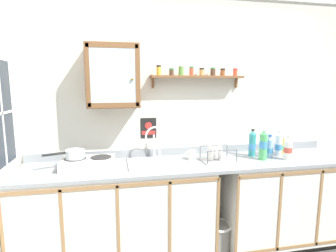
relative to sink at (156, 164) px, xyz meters
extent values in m
cube|color=silver|center=(0.36, 0.29, 0.39)|extent=(3.88, 0.05, 2.66)
cube|color=silver|center=(-0.38, -0.04, -0.44)|extent=(1.76, 0.62, 0.84)
cube|color=#997047|center=(-0.38, -0.36, -0.06)|extent=(1.76, 0.01, 0.03)
cube|color=#997047|center=(-1.26, -0.36, -0.44)|extent=(0.02, 0.01, 0.77)
cube|color=#997047|center=(-0.82, -0.36, -0.44)|extent=(0.02, 0.01, 0.77)
cube|color=#997047|center=(-0.38, -0.36, -0.44)|extent=(0.02, 0.01, 0.77)
cube|color=#997047|center=(0.06, -0.36, -0.44)|extent=(0.02, 0.01, 0.77)
cube|color=#997047|center=(0.50, -0.36, -0.44)|extent=(0.02, 0.01, 0.77)
cube|color=black|center=(1.34, -0.01, -0.90)|extent=(1.27, 0.56, 0.08)
cube|color=silver|center=(1.34, -0.04, -0.44)|extent=(1.30, 0.62, 0.84)
cube|color=#997047|center=(1.34, -0.36, -0.06)|extent=(1.30, 0.01, 0.03)
cube|color=#997047|center=(1.34, -0.36, -0.81)|extent=(1.30, 0.01, 0.03)
cube|color=#997047|center=(0.69, -0.36, -0.44)|extent=(0.02, 0.01, 0.77)
cube|color=#997047|center=(1.12, -0.36, -0.44)|extent=(0.02, 0.01, 0.77)
cube|color=#997047|center=(1.55, -0.36, -0.44)|extent=(0.02, 0.01, 0.77)
cube|color=gray|center=(0.36, -0.04, 0.00)|extent=(3.24, 0.65, 0.03)
cube|color=gray|center=(0.36, 0.26, 0.05)|extent=(3.24, 0.02, 0.08)
cube|color=silver|center=(0.00, -0.02, 0.02)|extent=(0.54, 0.41, 0.01)
cube|color=slate|center=(0.00, -0.02, -0.11)|extent=(0.46, 0.33, 0.01)
cube|color=slate|center=(0.00, 0.15, -0.05)|extent=(0.46, 0.01, 0.13)
cube|color=slate|center=(0.00, -0.19, -0.05)|extent=(0.46, 0.01, 0.13)
cylinder|color=#4C4C51|center=(0.00, -0.02, -0.11)|extent=(0.04, 0.04, 0.01)
cylinder|color=silver|center=(0.01, 0.20, 0.03)|extent=(0.05, 0.05, 0.02)
cylinder|color=silver|center=(0.01, 0.20, 0.14)|extent=(0.02, 0.02, 0.21)
torus|color=silver|center=(0.01, 0.11, 0.25)|extent=(0.21, 0.02, 0.21)
cylinder|color=silver|center=(0.07, 0.20, 0.06)|extent=(0.02, 0.02, 0.05)
cube|color=silver|center=(-0.63, -0.02, 0.05)|extent=(0.48, 0.31, 0.08)
cylinder|color=#2D2D2D|center=(-0.74, 0.01, 0.10)|extent=(0.19, 0.19, 0.01)
cylinder|color=#2D2D2D|center=(-0.51, 0.01, 0.10)|extent=(0.19, 0.19, 0.01)
cylinder|color=black|center=(-0.74, -0.16, 0.05)|extent=(0.03, 0.02, 0.03)
cylinder|color=black|center=(-0.51, -0.16, 0.05)|extent=(0.03, 0.02, 0.03)
cylinder|color=silver|center=(-0.74, 0.01, 0.14)|extent=(0.17, 0.17, 0.07)
torus|color=silver|center=(-0.74, 0.01, 0.17)|extent=(0.17, 0.17, 0.01)
cylinder|color=black|center=(-0.91, -0.06, 0.16)|extent=(0.18, 0.09, 0.02)
cylinder|color=#8CB7E0|center=(1.18, -0.03, 0.11)|extent=(0.08, 0.08, 0.18)
cone|color=#8CB7E0|center=(1.18, -0.03, 0.22)|extent=(0.07, 0.07, 0.03)
cylinder|color=#2D59B2|center=(1.18, -0.03, 0.24)|extent=(0.03, 0.03, 0.02)
cylinder|color=#3F8CCC|center=(1.18, -0.03, 0.09)|extent=(0.08, 0.08, 0.05)
cylinder|color=gold|center=(1.38, 0.08, 0.10)|extent=(0.08, 0.08, 0.17)
cone|color=gold|center=(1.38, 0.08, 0.20)|extent=(0.08, 0.08, 0.04)
cylinder|color=white|center=(1.38, 0.08, 0.23)|extent=(0.04, 0.04, 0.02)
cylinder|color=#4C9959|center=(1.38, 0.08, 0.08)|extent=(0.09, 0.09, 0.05)
cylinder|color=#4CB266|center=(1.07, -0.10, 0.14)|extent=(0.08, 0.08, 0.26)
cone|color=#4CB266|center=(1.07, -0.10, 0.29)|extent=(0.07, 0.07, 0.03)
cylinder|color=white|center=(1.07, -0.10, 0.32)|extent=(0.03, 0.03, 0.02)
cylinder|color=#3F8CCC|center=(1.07, -0.10, 0.17)|extent=(0.08, 0.08, 0.07)
cylinder|color=white|center=(1.31, -0.15, 0.11)|extent=(0.08, 0.08, 0.19)
cone|color=white|center=(1.31, -0.15, 0.22)|extent=(0.08, 0.08, 0.04)
cylinder|color=white|center=(1.31, -0.15, 0.25)|extent=(0.04, 0.04, 0.02)
cylinder|color=#D84C3F|center=(1.31, -0.15, 0.11)|extent=(0.08, 0.08, 0.05)
cylinder|color=silver|center=(1.31, 0.00, 0.12)|extent=(0.07, 0.07, 0.22)
cone|color=silver|center=(1.31, 0.00, 0.25)|extent=(0.07, 0.07, 0.03)
cylinder|color=white|center=(1.31, 0.00, 0.28)|extent=(0.03, 0.03, 0.02)
cylinder|color=#3F8CCC|center=(1.31, 0.00, 0.11)|extent=(0.07, 0.07, 0.06)
cylinder|color=teal|center=(1.03, 0.05, 0.13)|extent=(0.07, 0.07, 0.24)
cone|color=teal|center=(1.03, 0.05, 0.27)|extent=(0.07, 0.07, 0.03)
cylinder|color=#262626|center=(1.03, 0.05, 0.29)|extent=(0.03, 0.03, 0.02)
cylinder|color=#3F8CCC|center=(1.03, 0.05, 0.11)|extent=(0.07, 0.07, 0.07)
cube|color=#B2B2B7|center=(0.61, -0.05, 0.02)|extent=(0.32, 0.24, 0.01)
cylinder|color=#4C4F54|center=(0.46, -0.17, 0.09)|extent=(0.01, 0.01, 0.12)
cylinder|color=#4C4F54|center=(0.75, -0.17, 0.09)|extent=(0.01, 0.01, 0.12)
cylinder|color=#4C4F54|center=(0.46, 0.06, 0.09)|extent=(0.01, 0.01, 0.12)
cylinder|color=#4C4F54|center=(0.75, 0.06, 0.09)|extent=(0.01, 0.01, 0.12)
cylinder|color=#4C4F54|center=(0.61, -0.17, 0.15)|extent=(0.29, 0.01, 0.01)
cylinder|color=#4C4F54|center=(0.61, 0.06, 0.15)|extent=(0.29, 0.01, 0.01)
cylinder|color=white|center=(0.53, -0.05, 0.10)|extent=(0.01, 0.16, 0.16)
cylinder|color=white|center=(0.58, -0.05, 0.10)|extent=(0.01, 0.13, 0.13)
cylinder|color=white|center=(0.62, -0.05, 0.10)|extent=(0.01, 0.15, 0.15)
cylinder|color=white|center=(0.37, 0.04, 0.06)|extent=(0.08, 0.08, 0.10)
torus|color=white|center=(0.33, 0.05, 0.07)|extent=(0.07, 0.02, 0.07)
cube|color=brown|center=(-0.38, 0.14, 0.84)|extent=(0.49, 0.26, 0.59)
cube|color=silver|center=(-0.38, 0.00, 0.84)|extent=(0.40, 0.01, 0.48)
cube|color=brown|center=(-0.60, 0.00, 0.84)|extent=(0.04, 0.01, 0.55)
cube|color=brown|center=(-0.16, 0.00, 0.84)|extent=(0.04, 0.01, 0.55)
cube|color=brown|center=(-0.38, 0.00, 1.10)|extent=(0.46, 0.01, 0.05)
cube|color=brown|center=(-0.38, 0.00, 0.58)|extent=(0.46, 0.01, 0.05)
sphere|color=olive|center=(-0.21, -0.01, 0.81)|extent=(0.02, 0.02, 0.02)
cube|color=brown|center=(0.47, 0.20, 0.84)|extent=(0.97, 0.14, 0.02)
cube|color=brown|center=(0.01, 0.25, 0.78)|extent=(0.02, 0.03, 0.10)
cube|color=brown|center=(0.92, 0.25, 0.78)|extent=(0.02, 0.03, 0.10)
cylinder|color=gold|center=(0.06, 0.19, 0.89)|extent=(0.04, 0.04, 0.08)
cylinder|color=black|center=(0.06, 0.19, 0.94)|extent=(0.05, 0.05, 0.02)
cylinder|color=#4C3326|center=(0.19, 0.21, 0.88)|extent=(0.04, 0.04, 0.06)
cylinder|color=#33723F|center=(0.19, 0.21, 0.91)|extent=(0.05, 0.05, 0.02)
cylinder|color=#598C3F|center=(0.29, 0.19, 0.90)|extent=(0.05, 0.05, 0.09)
cylinder|color=white|center=(0.29, 0.19, 0.95)|extent=(0.05, 0.05, 0.02)
cylinder|color=#CC4C33|center=(0.40, 0.19, 0.89)|extent=(0.04, 0.04, 0.07)
cylinder|color=#33723F|center=(0.40, 0.19, 0.93)|extent=(0.05, 0.05, 0.02)
cylinder|color=tan|center=(0.51, 0.21, 0.88)|extent=(0.05, 0.05, 0.06)
cylinder|color=black|center=(0.51, 0.21, 0.92)|extent=(0.05, 0.05, 0.02)
cylinder|color=#4C3326|center=(0.63, 0.20, 0.88)|extent=(0.05, 0.05, 0.07)
cylinder|color=#33723F|center=(0.63, 0.20, 0.93)|extent=(0.05, 0.05, 0.02)
cylinder|color=brown|center=(0.73, 0.19, 0.88)|extent=(0.05, 0.05, 0.06)
cylinder|color=black|center=(0.73, 0.19, 0.92)|extent=(0.05, 0.05, 0.02)
cylinder|color=#CC4C33|center=(0.87, 0.18, 0.88)|extent=(0.05, 0.05, 0.06)
cylinder|color=red|center=(0.87, 0.18, 0.92)|extent=(0.05, 0.05, 0.02)
cube|color=black|center=(-0.04, 0.26, 0.31)|extent=(0.16, 0.01, 0.21)
cube|color=red|center=(-0.04, 0.26, 0.27)|extent=(0.14, 0.00, 0.04)
cylinder|color=red|center=(-0.04, 0.26, 0.34)|extent=(0.07, 0.00, 0.07)
cube|color=white|center=(-1.26, -0.13, 0.53)|extent=(0.01, 0.02, 0.85)
cylinder|color=gray|center=(0.60, -0.15, -0.78)|extent=(0.25, 0.25, 0.32)
torus|color=white|center=(0.60, -0.15, -0.61)|extent=(0.28, 0.28, 0.02)
camera|label=1|loc=(-0.38, -2.47, 0.76)|focal=28.65mm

